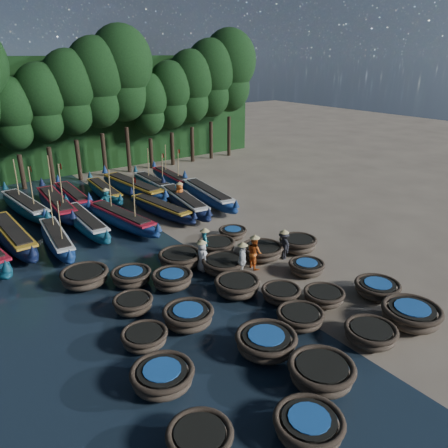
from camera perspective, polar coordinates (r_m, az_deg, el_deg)
ground at (r=22.86m, az=-1.35°, el=-5.15°), size 120.00×120.00×0.00m
foliage_wall at (r=42.23m, az=-20.73°, el=13.00°), size 40.00×3.00×10.00m
coracle_0 at (r=13.27m, az=-3.17°, el=-26.29°), size 2.18×2.18×0.74m
coracle_1 at (r=13.80m, az=11.00°, el=-24.44°), size 2.06×2.06×0.72m
coracle_2 at (r=15.40m, az=12.60°, el=-18.46°), size 2.64×2.64×0.85m
coracle_3 at (r=17.79m, az=18.59°, el=-13.44°), size 2.19×2.19×0.69m
coracle_4 at (r=19.33m, az=23.25°, el=-10.82°), size 2.89×2.89×0.83m
coracle_5 at (r=15.15m, az=-8.04°, el=-19.15°), size 2.13×2.13×0.74m
coracle_6 at (r=16.46m, az=5.51°, el=-15.13°), size 2.49×2.49×0.79m
coracle_7 at (r=18.11m, az=9.90°, el=-11.92°), size 2.02×2.02×0.65m
coracle_8 at (r=19.71m, az=12.92°, el=-9.19°), size 1.90×1.90×0.64m
coracle_9 at (r=20.93m, az=19.39°, el=-7.94°), size 2.14×2.14×0.68m
coracle_10 at (r=17.02m, az=-10.34°, el=-14.40°), size 2.15×2.15×0.64m
coracle_11 at (r=17.82m, az=-4.69°, el=-11.92°), size 2.08×2.08×0.78m
coracle_12 at (r=19.86m, az=1.72°, el=-8.09°), size 2.47×2.47×0.78m
coracle_13 at (r=19.59m, az=7.46°, el=-9.01°), size 1.82×1.82×0.64m
coracle_14 at (r=22.02m, az=10.72°, el=-5.56°), size 1.96×1.96×0.65m
coracle_15 at (r=19.04m, az=-11.79°, el=-10.19°), size 1.70×1.70×0.68m
coracle_16 at (r=20.54m, az=-6.78°, el=-7.18°), size 2.08×2.08×0.77m
coracle_17 at (r=21.75m, az=-0.04°, el=-5.34°), size 2.20×2.20×0.76m
coracle_18 at (r=23.25m, az=4.98°, el=-3.55°), size 2.26×2.26×0.77m
coracle_19 at (r=24.35m, az=9.64°, el=-2.56°), size 2.25×2.25×0.79m
coracle_20 at (r=21.59m, az=-17.72°, el=-6.61°), size 2.43×2.43×0.79m
coracle_21 at (r=21.15m, az=-12.01°, el=-6.73°), size 1.92×1.92×0.72m
coracle_22 at (r=22.42m, az=-5.77°, el=-4.52°), size 2.25×2.25×0.80m
coracle_23 at (r=23.73m, az=-1.01°, el=-2.93°), size 2.48×2.48×0.77m
coracle_24 at (r=25.63m, az=1.15°, el=-1.17°), size 1.67×1.67×0.65m
long_boat_2 at (r=27.51m, az=-25.92°, el=-1.37°), size 1.77×8.60×1.51m
long_boat_3 at (r=26.34m, az=-21.00°, el=-1.77°), size 1.99×7.22×3.08m
long_boat_4 at (r=28.17m, az=-17.68°, el=0.24°), size 1.56×7.89×1.39m
long_boat_5 at (r=28.12m, az=-13.30°, el=0.71°), size 2.56×8.09×3.47m
long_boat_6 at (r=29.59m, az=-8.28°, el=2.01°), size 2.21×7.36×1.31m
long_boat_7 at (r=30.57m, az=-5.27°, el=2.92°), size 2.72×8.37×1.49m
long_boat_8 at (r=31.89m, az=-2.13°, el=3.81°), size 2.65×8.56×1.52m
long_boat_11 at (r=32.47m, az=-24.53°, el=2.14°), size 2.27×8.39×3.58m
long_boat_12 at (r=31.94m, az=-21.03°, el=2.42°), size 2.04×8.79×3.74m
long_boat_13 at (r=33.65m, az=-19.15°, el=3.45°), size 1.59×7.70×1.36m
long_boat_14 at (r=34.31m, az=-15.36°, el=4.18°), size 1.77×7.37×1.30m
long_boat_15 at (r=34.22m, az=-11.81°, el=4.67°), size 2.47×9.18×1.62m
long_boat_16 at (r=35.29m, az=-9.10°, el=5.18°), size 1.57×7.51×3.19m
long_boat_17 at (r=36.95m, az=-6.97°, el=6.01°), size 1.88×7.29×3.11m
fisherman_0 at (r=21.78m, az=-2.89°, el=-4.08°), size 0.59×0.83×1.78m
fisherman_1 at (r=23.09m, az=-2.51°, el=-2.38°), size 0.57×0.69×1.82m
fisherman_2 at (r=22.08m, az=4.00°, el=-3.60°), size 0.75×0.91×1.91m
fisherman_3 at (r=23.24m, az=7.79°, el=-2.64°), size 0.81×1.12×1.76m
fisherman_4 at (r=21.08m, az=2.41°, el=-4.71°), size 1.03×1.06×1.98m
fisherman_5 at (r=31.21m, az=-15.09°, el=3.12°), size 1.49×0.75×1.74m
fisherman_6 at (r=31.13m, az=-5.78°, el=3.92°), size 0.94×0.71×1.92m
tree_5 at (r=37.67m, az=-25.98°, el=12.87°), size 3.68×3.68×8.68m
tree_6 at (r=38.11m, az=-22.70°, el=14.47°), size 4.09×4.09×9.65m
tree_7 at (r=38.70m, az=-19.46°, el=15.98°), size 4.51×4.51×10.63m
tree_8 at (r=39.42m, az=-16.29°, el=17.40°), size 4.92×4.92×11.60m
tree_9 at (r=40.27m, az=-13.19°, el=18.71°), size 5.34×5.34×12.58m
tree_10 at (r=41.45m, az=-9.87°, el=15.25°), size 3.68×3.68×8.68m
tree_11 at (r=42.48m, az=-7.07°, el=16.46°), size 4.09×4.09×9.65m
tree_12 at (r=43.62m, az=-4.37°, el=17.57°), size 4.51×4.51×10.63m
tree_13 at (r=44.85m, az=-1.78°, el=18.59°), size 4.92×4.92×11.60m
tree_14 at (r=46.18m, az=0.69°, el=19.52°), size 5.34×5.34×12.58m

